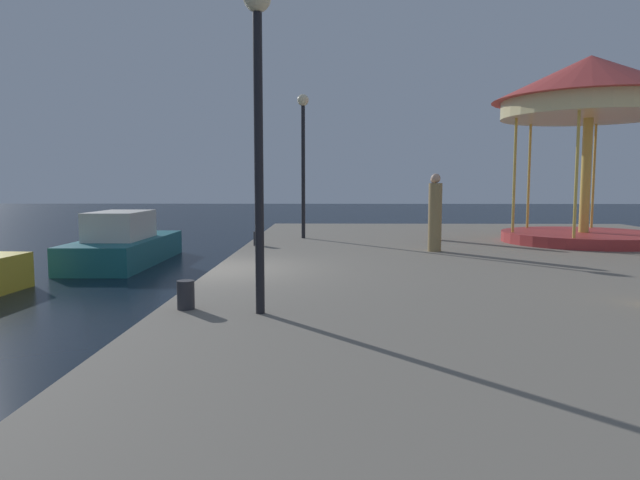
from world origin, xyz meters
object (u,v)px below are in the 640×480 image
(person_near_carousel, at_px, (434,210))
(person_far_corner, at_px, (435,215))
(lamp_post_mid_promenade, at_px, (303,141))
(carousel, at_px, (589,104))
(bollard_south, at_px, (186,295))
(lamp_post_near_edge, at_px, (258,91))
(motorboat_teal, at_px, (124,244))
(bollard_north, at_px, (258,239))

(person_near_carousel, bearing_deg, person_far_corner, -99.54)
(lamp_post_mid_promenade, bearing_deg, carousel, -8.05)
(lamp_post_mid_promenade, relative_size, bollard_south, 11.24)
(lamp_post_near_edge, bearing_deg, motorboat_teal, 118.42)
(lamp_post_near_edge, bearing_deg, lamp_post_mid_promenade, 89.61)
(person_far_corner, bearing_deg, lamp_post_mid_promenade, 135.53)
(bollard_north, bearing_deg, lamp_post_near_edge, -82.49)
(motorboat_teal, xyz_separation_m, bollard_north, (4.49, -2.00, 0.39))
(motorboat_teal, xyz_separation_m, person_near_carousel, (9.71, -0.16, 1.11))
(carousel, relative_size, person_near_carousel, 2.78)
(bollard_south, bearing_deg, motorboat_teal, 114.16)
(lamp_post_mid_promenade, bearing_deg, lamp_post_near_edge, -90.39)
(carousel, xyz_separation_m, person_near_carousel, (-4.27, 0.76, -3.09))
(person_far_corner, bearing_deg, motorboat_teal, 160.72)
(lamp_post_mid_promenade, height_order, bollard_north, lamp_post_mid_promenade)
(bollard_north, bearing_deg, person_near_carousel, 19.40)
(lamp_post_near_edge, distance_m, person_near_carousel, 11.15)
(person_near_carousel, bearing_deg, lamp_post_near_edge, -112.05)
(lamp_post_near_edge, height_order, person_far_corner, lamp_post_near_edge)
(person_far_corner, bearing_deg, person_near_carousel, 80.46)
(motorboat_teal, bearing_deg, lamp_post_near_edge, -61.58)
(bollard_north, xyz_separation_m, bollard_south, (0.04, -8.10, 0.00))
(lamp_post_near_edge, distance_m, bollard_south, 2.93)
(bollard_south, distance_m, person_far_corner, 8.35)
(lamp_post_mid_promenade, relative_size, bollard_north, 11.24)
(lamp_post_near_edge, relative_size, bollard_north, 10.67)
(carousel, distance_m, lamp_post_mid_promenade, 8.46)
(carousel, xyz_separation_m, bollard_south, (-9.45, -9.17, -3.82))
(bollard_south, bearing_deg, person_near_carousel, 62.46)
(carousel, distance_m, person_near_carousel, 5.33)
(motorboat_teal, distance_m, bollard_south, 11.07)
(lamp_post_near_edge, xyz_separation_m, lamp_post_mid_promenade, (0.07, 10.58, 0.13))
(motorboat_teal, height_order, bollard_south, motorboat_teal)
(motorboat_teal, relative_size, bollard_north, 14.67)
(carousel, bearing_deg, lamp_post_near_edge, -131.74)
(bollard_north, bearing_deg, carousel, 6.46)
(motorboat_teal, relative_size, person_near_carousel, 2.99)
(motorboat_teal, xyz_separation_m, bollard_south, (4.53, -10.10, 0.39))
(lamp_post_mid_promenade, xyz_separation_m, person_far_corner, (3.53, -3.47, -2.12))
(carousel, height_order, lamp_post_mid_promenade, carousel)
(bollard_north, relative_size, bollard_south, 1.00)
(bollard_north, distance_m, bollard_south, 8.10)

